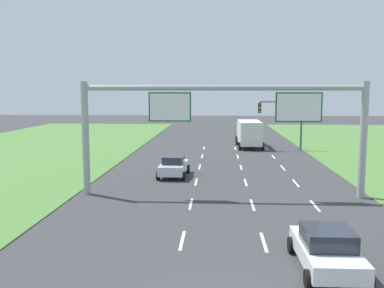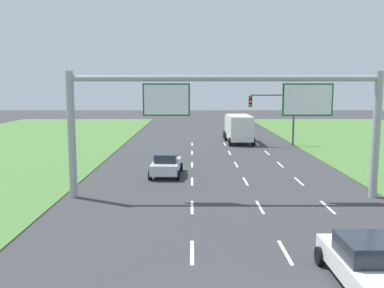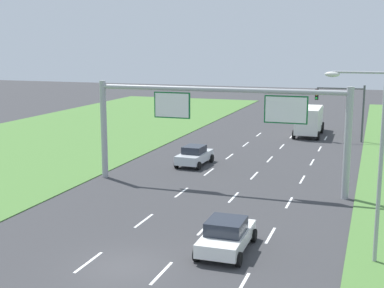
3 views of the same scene
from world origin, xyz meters
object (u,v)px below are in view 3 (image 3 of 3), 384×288
box_truck (310,119)px  car_near_red (194,155)px  traffic_light_mast (343,102)px  street_lamp (372,150)px  car_lead_silver (227,235)px  sign_gantry (219,116)px

box_truck → car_near_red: bearing=-112.3°
traffic_light_mast → street_lamp: bearing=-84.4°
car_lead_silver → street_lamp: (6.18, 0.87, 4.30)m
street_lamp → box_truck: bearing=101.0°
car_near_red → car_lead_silver: car_near_red is taller
box_truck → traffic_light_mast: traffic_light_mast is taller
box_truck → street_lamp: bearing=-80.2°
car_near_red → traffic_light_mast: 18.46m
car_lead_silver → street_lamp: size_ratio=0.50×
car_near_red → box_truck: 19.14m
car_lead_silver → traffic_light_mast: traffic_light_mast is taller
car_near_red → car_lead_silver: (7.23, -16.61, -0.01)m
box_truck → sign_gantry: sign_gantry is taller
sign_gantry → traffic_light_mast: 21.88m
car_near_red → car_lead_silver: 18.12m
car_lead_silver → street_lamp: bearing=7.5°
traffic_light_mast → box_truck: bearing=140.5°
car_lead_silver → street_lamp: 7.58m
car_lead_silver → traffic_light_mast: bearing=83.7°
car_lead_silver → traffic_light_mast: 31.87m
box_truck → traffic_light_mast: size_ratio=1.43×
box_truck → street_lamp: size_ratio=0.94×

